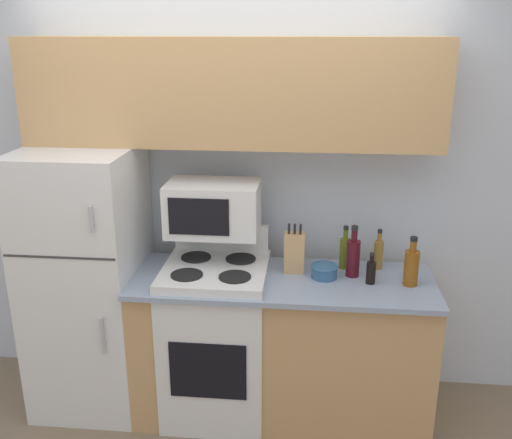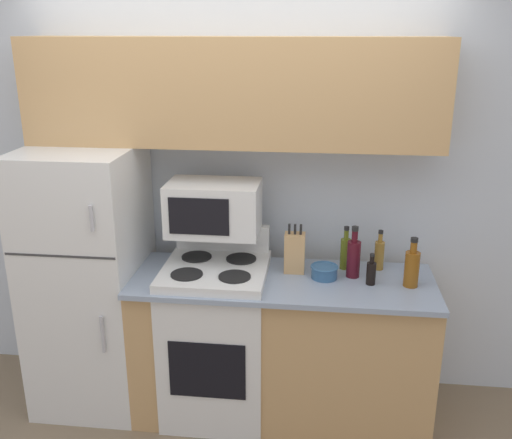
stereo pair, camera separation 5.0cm
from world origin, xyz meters
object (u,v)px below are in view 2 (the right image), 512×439
(bottle_soy_sauce, at_px, (371,272))
(stove, at_px, (217,337))
(bottle_whiskey, at_px, (412,267))
(bottle_olive_oil, at_px, (345,252))
(bottle_wine_red, at_px, (354,257))
(knife_block, at_px, (295,252))
(bowl, at_px, (324,271))
(microwave, at_px, (214,208))
(bottle_vinegar, at_px, (379,254))
(refrigerator, at_px, (90,279))

(bottle_soy_sauce, bearing_deg, stove, 178.64)
(stove, relative_size, bottle_whiskey, 3.95)
(bottle_olive_oil, bearing_deg, bottle_wine_red, -69.52)
(stove, relative_size, knife_block, 3.77)
(knife_block, xyz_separation_m, bowl, (0.17, -0.07, -0.08))
(stove, distance_m, bottle_wine_red, 0.94)
(knife_block, xyz_separation_m, bottle_whiskey, (0.64, -0.12, -0.01))
(microwave, bearing_deg, bottle_whiskey, -6.92)
(bowl, relative_size, bottle_whiskey, 0.56)
(bottle_wine_red, distance_m, bottle_vinegar, 0.20)
(microwave, height_order, bottle_olive_oil, microwave)
(knife_block, bearing_deg, bottle_olive_oil, 15.66)
(bowl, height_order, bottle_olive_oil, bottle_olive_oil)
(bowl, distance_m, bottle_vinegar, 0.36)
(bowl, height_order, bottle_wine_red, bottle_wine_red)
(knife_block, distance_m, bottle_soy_sauce, 0.45)
(refrigerator, relative_size, stove, 1.45)
(bowl, bearing_deg, bottle_whiskey, -6.27)
(stove, distance_m, bowl, 0.76)
(bowl, height_order, bottle_vinegar, bottle_vinegar)
(bottle_whiskey, bearing_deg, bottle_soy_sauce, -179.48)
(bottle_soy_sauce, bearing_deg, bottle_olive_oil, 123.70)
(refrigerator, relative_size, bottle_olive_oil, 6.16)
(bowl, bearing_deg, bottle_vinegar, 27.41)
(refrigerator, height_order, bottle_wine_red, refrigerator)
(bowl, xyz_separation_m, bottle_vinegar, (0.32, 0.16, 0.05))
(microwave, xyz_separation_m, bottle_soy_sauce, (0.90, -0.14, -0.29))
(bottle_olive_oil, bearing_deg, bottle_soy_sauce, -56.30)
(bottle_olive_oil, bearing_deg, knife_block, -164.34)
(stove, bearing_deg, bottle_olive_oil, 13.78)
(microwave, xyz_separation_m, bottle_olive_oil, (0.76, 0.07, -0.26))
(bottle_wine_red, bearing_deg, refrigerator, -179.66)
(stove, xyz_separation_m, bottle_wine_red, (0.78, 0.07, 0.52))
(microwave, bearing_deg, bottle_vinegar, 4.80)
(knife_block, height_order, bottle_whiskey, knife_block)
(microwave, height_order, knife_block, microwave)
(stove, height_order, bottle_olive_oil, bottle_olive_oil)
(bottle_olive_oil, relative_size, bottle_whiskey, 0.93)
(stove, height_order, bottle_wine_red, bottle_wine_red)
(knife_block, bearing_deg, bottle_wine_red, -4.78)
(bowl, bearing_deg, knife_block, 158.89)
(knife_block, xyz_separation_m, bottle_olive_oil, (0.29, 0.08, -0.02))
(refrigerator, bearing_deg, bottle_wine_red, 0.34)
(stove, xyz_separation_m, microwave, (-0.02, 0.12, 0.77))
(bottle_soy_sauce, height_order, bottle_vinegar, bottle_vinegar)
(stove, distance_m, bottle_olive_oil, 0.92)
(bottle_wine_red, bearing_deg, bottle_olive_oil, 110.48)
(refrigerator, distance_m, microwave, 0.89)
(knife_block, distance_m, bottle_wine_red, 0.33)
(knife_block, bearing_deg, refrigerator, -178.27)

